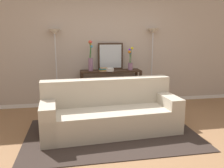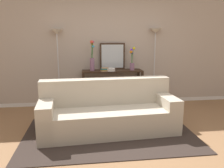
{
  "view_description": "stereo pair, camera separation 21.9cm",
  "coord_description": "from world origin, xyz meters",
  "px_view_note": "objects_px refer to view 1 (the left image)",
  "views": [
    {
      "loc": [
        -0.91,
        -3.11,
        1.62
      ],
      "look_at": [
        -0.12,
        1.26,
        0.69
      ],
      "focal_mm": 37.1,
      "sensor_mm": 36.0,
      "label": 1
    },
    {
      "loc": [
        -0.69,
        -3.15,
        1.62
      ],
      "look_at": [
        -0.12,
        1.26,
        0.69
      ],
      "focal_mm": 37.1,
      "sensor_mm": 36.0,
      "label": 2
    }
  ],
  "objects_px": {
    "couch": "(110,113)",
    "fruit_bowl": "(109,70)",
    "vase_tall_flowers": "(91,59)",
    "wall_mirror": "(111,56)",
    "book_stack": "(104,70)",
    "book_row_under_console": "(93,105)",
    "vase_short_flowers": "(130,61)",
    "console_table": "(111,82)",
    "floor_lamp_left": "(55,47)",
    "floor_lamp_right": "(153,45)"
  },
  "relations": [
    {
      "from": "vase_short_flowers",
      "to": "book_row_under_console",
      "type": "distance_m",
      "value": 1.33
    },
    {
      "from": "floor_lamp_right",
      "to": "wall_mirror",
      "type": "bearing_deg",
      "value": 177.08
    },
    {
      "from": "floor_lamp_right",
      "to": "book_stack",
      "type": "height_order",
      "value": "floor_lamp_right"
    },
    {
      "from": "book_stack",
      "to": "book_row_under_console",
      "type": "xyz_separation_m",
      "value": [
        -0.24,
        0.13,
        -0.84
      ]
    },
    {
      "from": "couch",
      "to": "fruit_bowl",
      "type": "bearing_deg",
      "value": 80.91
    },
    {
      "from": "floor_lamp_left",
      "to": "vase_short_flowers",
      "type": "xyz_separation_m",
      "value": [
        1.65,
        -0.14,
        -0.32
      ]
    },
    {
      "from": "floor_lamp_left",
      "to": "fruit_bowl",
      "type": "distance_m",
      "value": 1.27
    },
    {
      "from": "vase_tall_flowers",
      "to": "vase_short_flowers",
      "type": "relative_size",
      "value": 1.29
    },
    {
      "from": "book_stack",
      "to": "floor_lamp_left",
      "type": "bearing_deg",
      "value": 166.69
    },
    {
      "from": "vase_tall_flowers",
      "to": "book_row_under_console",
      "type": "xyz_separation_m",
      "value": [
        0.03,
        -0.01,
        -1.07
      ]
    },
    {
      "from": "book_row_under_console",
      "to": "vase_tall_flowers",
      "type": "bearing_deg",
      "value": 159.7
    },
    {
      "from": "console_table",
      "to": "fruit_bowl",
      "type": "height_order",
      "value": "fruit_bowl"
    },
    {
      "from": "couch",
      "to": "book_row_under_console",
      "type": "distance_m",
      "value": 1.4
    },
    {
      "from": "floor_lamp_right",
      "to": "vase_tall_flowers",
      "type": "distance_m",
      "value": 1.49
    },
    {
      "from": "console_table",
      "to": "book_stack",
      "type": "bearing_deg",
      "value": -145.06
    },
    {
      "from": "book_stack",
      "to": "book_row_under_console",
      "type": "height_order",
      "value": "book_stack"
    },
    {
      "from": "vase_short_flowers",
      "to": "book_row_under_console",
      "type": "bearing_deg",
      "value": 178.65
    },
    {
      "from": "wall_mirror",
      "to": "book_stack",
      "type": "distance_m",
      "value": 0.44
    },
    {
      "from": "couch",
      "to": "vase_short_flowers",
      "type": "bearing_deg",
      "value": 62.61
    },
    {
      "from": "floor_lamp_right",
      "to": "vase_tall_flowers",
      "type": "height_order",
      "value": "floor_lamp_right"
    },
    {
      "from": "book_stack",
      "to": "book_row_under_console",
      "type": "bearing_deg",
      "value": 151.99
    },
    {
      "from": "vase_short_flowers",
      "to": "book_stack",
      "type": "relative_size",
      "value": 2.52
    },
    {
      "from": "wall_mirror",
      "to": "floor_lamp_right",
      "type": "bearing_deg",
      "value": -2.92
    },
    {
      "from": "wall_mirror",
      "to": "vase_tall_flowers",
      "type": "bearing_deg",
      "value": -161.95
    },
    {
      "from": "floor_lamp_left",
      "to": "console_table",
      "type": "bearing_deg",
      "value": -5.52
    },
    {
      "from": "vase_short_flowers",
      "to": "fruit_bowl",
      "type": "distance_m",
      "value": 0.54
    },
    {
      "from": "wall_mirror",
      "to": "book_stack",
      "type": "xyz_separation_m",
      "value": [
        -0.2,
        -0.29,
        -0.26
      ]
    },
    {
      "from": "floor_lamp_left",
      "to": "book_stack",
      "type": "relative_size",
      "value": 8.54
    },
    {
      "from": "floor_lamp_left",
      "to": "floor_lamp_right",
      "type": "height_order",
      "value": "floor_lamp_right"
    },
    {
      "from": "floor_lamp_left",
      "to": "vase_short_flowers",
      "type": "relative_size",
      "value": 3.39
    },
    {
      "from": "console_table",
      "to": "fruit_bowl",
      "type": "distance_m",
      "value": 0.33
    },
    {
      "from": "couch",
      "to": "fruit_bowl",
      "type": "height_order",
      "value": "fruit_bowl"
    },
    {
      "from": "fruit_bowl",
      "to": "book_stack",
      "type": "distance_m",
      "value": 0.13
    },
    {
      "from": "wall_mirror",
      "to": "book_row_under_console",
      "type": "xyz_separation_m",
      "value": [
        -0.44,
        -0.17,
        -1.1
      ]
    },
    {
      "from": "console_table",
      "to": "vase_tall_flowers",
      "type": "distance_m",
      "value": 0.7
    },
    {
      "from": "floor_lamp_left",
      "to": "fruit_bowl",
      "type": "xyz_separation_m",
      "value": [
        1.15,
        -0.24,
        -0.49
      ]
    },
    {
      "from": "book_stack",
      "to": "vase_short_flowers",
      "type": "bearing_deg",
      "value": 9.5
    },
    {
      "from": "couch",
      "to": "wall_mirror",
      "type": "xyz_separation_m",
      "value": [
        0.27,
        1.53,
        0.84
      ]
    },
    {
      "from": "couch",
      "to": "vase_tall_flowers",
      "type": "xyz_separation_m",
      "value": [
        -0.2,
        1.38,
        0.81
      ]
    },
    {
      "from": "floor_lamp_right",
      "to": "vase_short_flowers",
      "type": "height_order",
      "value": "floor_lamp_right"
    },
    {
      "from": "console_table",
      "to": "book_row_under_console",
      "type": "distance_m",
      "value": 0.68
    },
    {
      "from": "console_table",
      "to": "book_row_under_console",
      "type": "height_order",
      "value": "console_table"
    },
    {
      "from": "couch",
      "to": "vase_tall_flowers",
      "type": "bearing_deg",
      "value": 98.21
    },
    {
      "from": "wall_mirror",
      "to": "book_row_under_console",
      "type": "height_order",
      "value": "wall_mirror"
    },
    {
      "from": "book_stack",
      "to": "fruit_bowl",
      "type": "bearing_deg",
      "value": -1.38
    },
    {
      "from": "couch",
      "to": "book_row_under_console",
      "type": "bearing_deg",
      "value": 96.93
    },
    {
      "from": "vase_short_flowers",
      "to": "floor_lamp_right",
      "type": "bearing_deg",
      "value": 13.53
    },
    {
      "from": "vase_short_flowers",
      "to": "book_row_under_console",
      "type": "height_order",
      "value": "vase_short_flowers"
    },
    {
      "from": "floor_lamp_left",
      "to": "floor_lamp_right",
      "type": "bearing_deg",
      "value": 0.0
    },
    {
      "from": "floor_lamp_left",
      "to": "vase_tall_flowers",
      "type": "xyz_separation_m",
      "value": [
        0.75,
        -0.1,
        -0.26
      ]
    }
  ]
}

